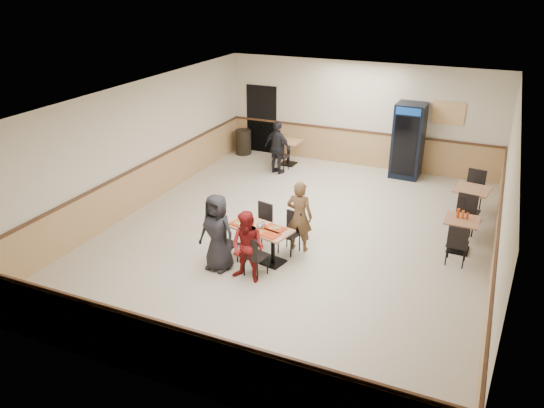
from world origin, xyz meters
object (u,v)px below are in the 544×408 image
at_px(side_table_far, 471,199).
at_px(diner_woman_left, 217,233).
at_px(lone_diner, 278,148).
at_px(diner_woman_right, 248,247).
at_px(side_table_near, 461,230).
at_px(back_table, 288,149).
at_px(main_table, 260,238).
at_px(diner_man_opposite, 299,216).
at_px(trash_bin, 243,142).
at_px(pepsi_cooler, 408,141).

bearing_deg(side_table_far, diner_woman_left, -135.37).
bearing_deg(lone_diner, diner_woman_right, 123.80).
distance_m(diner_woman_right, side_table_near, 4.42).
relative_size(lone_diner, side_table_near, 2.13).
bearing_deg(back_table, diner_woman_right, -74.61).
distance_m(diner_woman_left, lone_diner, 5.40).
distance_m(main_table, side_table_near, 4.08).
distance_m(diner_woman_right, side_table_far, 5.59).
xyz_separation_m(diner_man_opposite, back_table, (-2.16, 4.78, -0.27)).
relative_size(diner_woman_right, side_table_far, 1.64).
distance_m(main_table, side_table_far, 5.07).
bearing_deg(trash_bin, main_table, -60.77).
relative_size(diner_woman_left, back_table, 2.12).
height_order(main_table, diner_woman_right, diner_woman_right).
bearing_deg(pepsi_cooler, side_table_near, -63.04).
relative_size(side_table_near, side_table_far, 0.84).
bearing_deg(trash_bin, back_table, -11.90).
relative_size(back_table, pepsi_cooler, 0.35).
relative_size(diner_woman_left, diner_woman_right, 1.11).
xyz_separation_m(diner_woman_left, lone_diner, (-1.01, 5.30, -0.02)).
relative_size(side_table_far, pepsi_cooler, 0.41).
distance_m(diner_woman_left, diner_woman_right, 0.74).
distance_m(lone_diner, side_table_near, 5.86).
height_order(main_table, lone_diner, lone_diner).
height_order(diner_woman_right, trash_bin, diner_woman_right).
height_order(diner_woman_left, pepsi_cooler, pepsi_cooler).
bearing_deg(main_table, side_table_far, 56.41).
relative_size(side_table_far, trash_bin, 1.09).
bearing_deg(side_table_near, diner_woman_left, -148.17).
bearing_deg(main_table, trash_bin, 131.85).
bearing_deg(side_table_near, side_table_far, 87.83).
height_order(diner_man_opposite, pepsi_cooler, pepsi_cooler).
bearing_deg(side_table_near, diner_woman_right, -141.50).
relative_size(diner_woman_left, trash_bin, 1.99).
distance_m(main_table, diner_man_opposite, 0.93).
height_order(main_table, trash_bin, trash_bin).
bearing_deg(diner_woman_right, side_table_near, 42.93).
height_order(lone_diner, back_table, lone_diner).
bearing_deg(side_table_near, back_table, 145.75).
xyz_separation_m(diner_man_opposite, side_table_near, (3.03, 1.25, -0.28)).
xyz_separation_m(diner_woman_right, lone_diner, (-1.73, 5.46, 0.06)).
xyz_separation_m(diner_woman_right, back_table, (-1.73, 6.28, -0.21)).
xyz_separation_m(diner_man_opposite, side_table_far, (3.09, 2.84, -0.22)).
relative_size(diner_man_opposite, back_table, 2.07).
distance_m(diner_woman_left, trash_bin, 7.01).
bearing_deg(diner_woman_right, trash_bin, 121.51).
xyz_separation_m(side_table_near, trash_bin, (-6.85, 3.88, -0.08)).
bearing_deg(back_table, lone_diner, -90.00).
bearing_deg(trash_bin, diner_woman_right, -62.93).
bearing_deg(lone_diner, side_table_far, -175.87).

